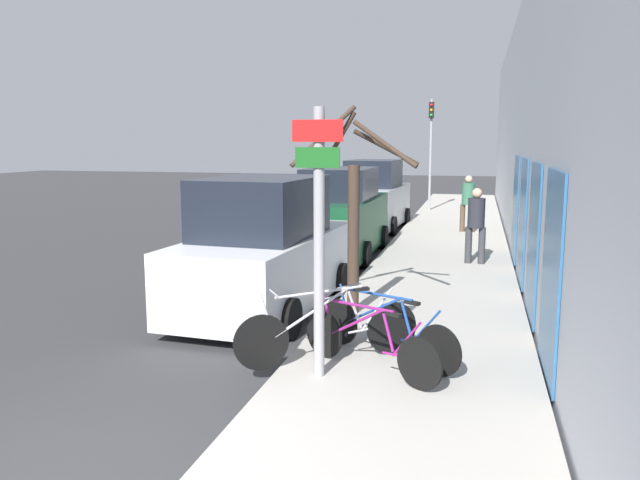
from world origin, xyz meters
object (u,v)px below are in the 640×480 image
Objects in this scene: signpost at (319,236)px; parked_car_1 at (341,216)px; bicycle_0 at (368,343)px; pedestrian_near at (476,220)px; street_tree at (355,217)px; parked_car_0 at (265,252)px; parked_car_2 at (374,198)px; traffic_light at (431,139)px; bicycle_1 at (329,331)px; pedestrian_far at (468,199)px; bicycle_2 at (386,331)px.

parked_car_1 is at bearing 100.56° from signpost.
bicycle_0 is at bearing -75.38° from parked_car_1.
pedestrian_near is 0.52× the size of street_tree.
parked_car_2 is at bearing 92.68° from parked_car_0.
signpost is at bearing -87.35° from street_tree.
traffic_light is (-1.92, 11.26, 1.87)m from pedestrian_near.
pedestrian_near is (1.77, 7.21, 0.60)m from bicycle_1.
bicycle_1 is at bearing -78.67° from parked_car_1.
pedestrian_far is (3.27, 9.83, 0.11)m from parked_car_0.
parked_car_0 is 1.04× the size of traffic_light.
pedestrian_far is (1.51, 12.95, -0.70)m from signpost.
signpost is at bearing -80.41° from parked_car_2.
traffic_light is at bearing -33.44° from bicycle_1.
traffic_light is at bearing 82.02° from parked_car_1.
pedestrian_near is at bearing -15.01° from parked_car_1.
parked_car_1 is at bearing 48.77° from bicycle_2.
parked_car_2 is at bearing -105.52° from traffic_light.
parked_car_0 reaches higher than bicycle_0.
bicycle_0 is 0.89× the size of bicycle_1.
bicycle_0 is at bearing -77.95° from parked_car_2.
bicycle_0 is 13.70m from parked_car_2.
bicycle_2 is 1.13× the size of pedestrian_near.
parked_car_0 is at bearing 119.44° from signpost.
traffic_light is (1.44, 5.20, 1.97)m from parked_car_2.
bicycle_0 is at bearing 23.52° from signpost.
parked_car_2 reaches higher than bicycle_1.
pedestrian_far is (0.81, 12.17, 0.64)m from bicycle_2.
parked_car_1 is 1.00× the size of traffic_light.
traffic_light is at bearing 90.02° from street_tree.
parked_car_2 is at bearing 89.83° from parked_car_1.
bicycle_2 is (0.69, 0.29, -0.03)m from bicycle_1.
bicycle_2 is 1.12× the size of pedestrian_far.
signpost is at bearing -56.91° from parked_car_0.
parked_car_1 is 2.56× the size of pedestrian_far.
parked_car_2 is 6.93m from pedestrian_near.
parked_car_0 is (-1.77, 2.63, 0.49)m from bicycle_1.
parked_car_0 is 2.68× the size of pedestrian_near.
parked_car_1 reaches higher than pedestrian_far.
parked_car_2 is 5.75m from traffic_light.
bicycle_2 is 0.58× the size of street_tree.
parked_car_2 is at bearing 122.84° from pedestrian_near.
street_tree is at bearing -5.16° from parked_car_0.
pedestrian_near is at bearing 23.51° from bicycle_2.
traffic_light is at bearing 103.49° from pedestrian_near.
pedestrian_far is (3.12, 4.33, 0.11)m from parked_car_1.
street_tree is at bearing -75.53° from parked_car_1.
parked_car_0 reaches higher than parked_car_1.
street_tree is at bearing 92.65° from signpost.
bicycle_2 reaches higher than bicycle_0.
pedestrian_far is at bearing -11.76° from parked_car_2.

